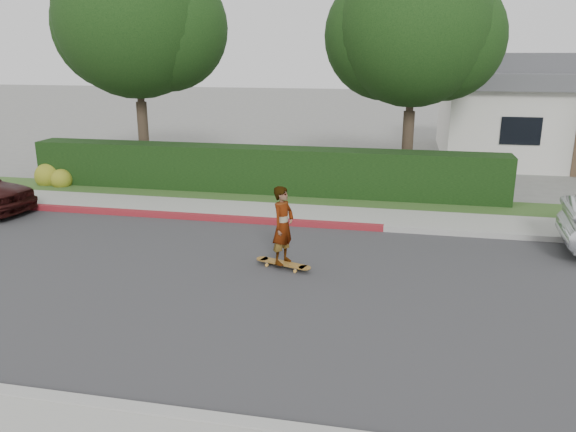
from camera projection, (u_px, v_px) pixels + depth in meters
name	position (u px, v px, depth m)	size (l,w,h in m)	color
ground	(320.00, 294.00, 10.48)	(120.00, 120.00, 0.00)	slate
road	(320.00, 294.00, 10.48)	(60.00, 8.00, 0.01)	#2D2D30
curb_near	(269.00, 429.00, 6.61)	(60.00, 0.20, 0.15)	#9E9E99
curb_far	(344.00, 226.00, 14.31)	(60.00, 0.20, 0.15)	#9E9E99
curb_red_section	(161.00, 215.00, 15.28)	(12.00, 0.21, 0.15)	maroon
sidewalk_far	(348.00, 217.00, 15.16)	(60.00, 1.60, 0.12)	gray
planting_strip	(353.00, 202.00, 16.67)	(60.00, 1.60, 0.10)	#2D4C1E
hedge	(260.00, 171.00, 17.62)	(15.00, 1.00, 1.50)	black
flowering_shrub	(53.00, 177.00, 18.66)	(1.40, 1.00, 0.90)	#2D4C19
tree_left	(138.00, 23.00, 18.62)	(5.99, 5.21, 8.00)	#33261C
tree_center	(414.00, 33.00, 17.45)	(5.66, 4.84, 7.44)	#33261C
house	(568.00, 108.00, 23.37)	(10.60, 8.60, 4.30)	beige
skateboard	(283.00, 264.00, 11.67)	(1.29, 0.64, 0.12)	gold
skateboarder	(283.00, 225.00, 11.44)	(0.59, 0.39, 1.63)	white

